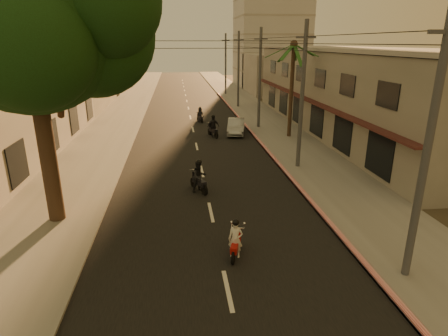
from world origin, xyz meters
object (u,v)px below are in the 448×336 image
(broadleaf_tree, at_px, (39,22))
(scooter_far_a, at_px, (200,115))
(scooter_mid_b, at_px, (213,127))
(parked_car, at_px, (236,126))
(palm_tree, at_px, (294,50))
(scooter_red, at_px, (236,240))
(scooter_mid_a, at_px, (199,177))

(broadleaf_tree, distance_m, scooter_far_a, 23.79)
(scooter_mid_b, xyz_separation_m, parked_car, (2.13, 0.92, -0.22))
(scooter_mid_b, height_order, parked_car, scooter_mid_b)
(palm_tree, relative_size, scooter_red, 5.20)
(scooter_mid_a, bearing_deg, scooter_red, -106.10)
(scooter_red, bearing_deg, broadleaf_tree, 168.67)
(broadleaf_tree, height_order, palm_tree, broadleaf_tree)
(scooter_far_a, distance_m, parked_car, 6.17)
(parked_car, bearing_deg, scooter_red, -88.03)
(palm_tree, relative_size, scooter_mid_a, 4.44)
(broadleaf_tree, distance_m, palm_tree, 20.18)
(palm_tree, relative_size, parked_car, 1.93)
(palm_tree, height_order, scooter_far_a, palm_tree)
(palm_tree, relative_size, scooter_mid_b, 4.19)
(scooter_mid_a, height_order, scooter_mid_b, scooter_mid_b)
(palm_tree, bearing_deg, scooter_far_a, 134.05)
(broadleaf_tree, bearing_deg, parked_car, 56.66)
(scooter_red, distance_m, scooter_mid_b, 18.94)
(palm_tree, distance_m, scooter_red, 20.50)
(palm_tree, xyz_separation_m, scooter_mid_a, (-8.37, -11.30, -6.30))
(broadleaf_tree, xyz_separation_m, scooter_far_a, (7.51, 21.20, -7.76))
(scooter_mid_a, distance_m, scooter_far_a, 18.68)
(scooter_far_a, bearing_deg, broadleaf_tree, -125.44)
(scooter_red, bearing_deg, palm_tree, 86.12)
(broadleaf_tree, relative_size, palm_tree, 1.48)
(parked_car, bearing_deg, palm_tree, -12.39)
(palm_tree, bearing_deg, scooter_red, -112.45)
(scooter_mid_a, relative_size, parked_car, 0.43)
(palm_tree, relative_size, scooter_far_a, 5.24)
(palm_tree, distance_m, scooter_mid_b, 9.00)
(scooter_far_a, bearing_deg, scooter_mid_a, -109.82)
(palm_tree, height_order, parked_car, palm_tree)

